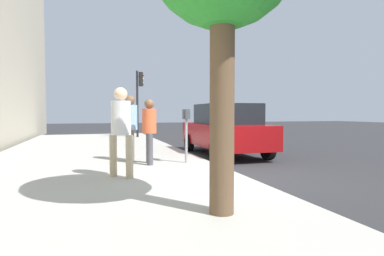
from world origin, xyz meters
name	(u,v)px	position (x,y,z in m)	size (l,w,h in m)	color
ground_plane	(234,178)	(0.00, 0.00, 0.00)	(80.00, 80.00, 0.00)	#2B2B2D
sidewalk_slab	(95,184)	(0.00, 3.00, 0.07)	(28.00, 6.00, 0.15)	#A8A59E
parking_meter	(186,124)	(1.50, 0.68, 1.17)	(0.36, 0.12, 1.41)	gray
pedestrian_at_meter	(149,126)	(1.59, 1.64, 1.12)	(0.51, 0.36, 1.67)	#47474C
pedestrian_bystander	(121,124)	(0.09, 2.47, 1.24)	(0.41, 0.45, 1.83)	tan
parking_officer	(130,122)	(2.25, 2.05, 1.21)	(0.52, 0.39, 1.79)	#726656
parked_sedan_near	(225,129)	(3.58, -1.35, 0.89)	(4.43, 2.02, 1.77)	maroon
traffic_signal	(139,93)	(10.76, 0.61, 2.58)	(0.24, 0.44, 3.60)	black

